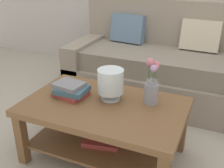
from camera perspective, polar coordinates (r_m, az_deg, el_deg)
name	(u,v)px	position (r m, az deg, el deg)	size (l,w,h in m)	color
ground_plane	(129,131)	(2.58, 3.62, -9.79)	(10.00, 10.00, 0.00)	#ADA393
couch	(159,66)	(3.12, 9.74, 3.67)	(1.93, 0.90, 1.06)	gray
coffee_table	(104,119)	(2.11, -1.66, -7.30)	(1.20, 0.74, 0.47)	brown
book_stack_main	(71,90)	(2.16, -8.54, -1.21)	(0.27, 0.24, 0.11)	#993833
glass_hurricane_vase	(111,82)	(2.05, -0.29, 0.41)	(0.20, 0.20, 0.24)	silver
flower_pitcher	(152,86)	(2.01, 8.21, -0.35)	(0.11, 0.11, 0.35)	gray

